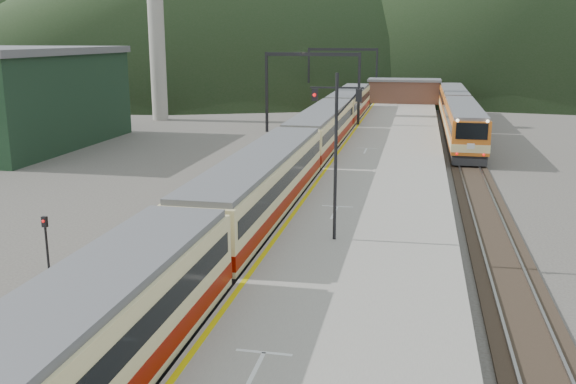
# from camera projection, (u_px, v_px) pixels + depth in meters

# --- Properties ---
(track_main) EXTENTS (2.60, 200.00, 0.23)m
(track_main) POSITION_uv_depth(u_px,v_px,m) (316.00, 161.00, 49.90)
(track_main) COLOR black
(track_main) RESTS_ON ground
(track_far) EXTENTS (2.60, 200.00, 0.23)m
(track_far) POSITION_uv_depth(u_px,v_px,m) (254.00, 159.00, 50.87)
(track_far) COLOR black
(track_far) RESTS_ON ground
(track_second) EXTENTS (2.60, 200.00, 0.23)m
(track_second) POSITION_uv_depth(u_px,v_px,m) (469.00, 167.00, 47.66)
(track_second) COLOR black
(track_second) RESTS_ON ground
(platform) EXTENTS (8.00, 100.00, 1.00)m
(platform) POSITION_uv_depth(u_px,v_px,m) (387.00, 163.00, 46.80)
(platform) COLOR gray
(platform) RESTS_ON ground
(gantry_near) EXTENTS (9.55, 0.25, 8.00)m
(gantry_near) POSITION_uv_depth(u_px,v_px,m) (312.00, 77.00, 63.43)
(gantry_near) COLOR black
(gantry_near) RESTS_ON ground
(gantry_far) EXTENTS (9.55, 0.25, 8.00)m
(gantry_far) POSITION_uv_depth(u_px,v_px,m) (342.00, 66.00, 87.23)
(gantry_far) COLOR black
(gantry_far) RESTS_ON ground
(warehouse) EXTENTS (14.50, 20.50, 8.60)m
(warehouse) POSITION_uv_depth(u_px,v_px,m) (5.00, 97.00, 56.25)
(warehouse) COLOR black
(warehouse) RESTS_ON ground
(station_shed) EXTENTS (9.40, 4.40, 3.10)m
(station_shed) POSITION_uv_depth(u_px,v_px,m) (404.00, 91.00, 84.39)
(station_shed) COLOR brown
(station_shed) RESTS_ON platform
(main_train) EXTENTS (2.96, 81.16, 3.62)m
(main_train) POSITION_uv_depth(u_px,v_px,m) (299.00, 153.00, 42.37)
(main_train) COLOR beige
(main_train) RESTS_ON track_main
(second_train) EXTENTS (2.75, 37.52, 3.36)m
(second_train) POSITION_uv_depth(u_px,v_px,m) (458.00, 114.00, 64.50)
(second_train) COLOR orange
(second_train) RESTS_ON track_second
(signal_mast) EXTENTS (2.20, 0.27, 7.07)m
(signal_mast) POSITION_uv_depth(u_px,v_px,m) (336.00, 140.00, 26.64)
(signal_mast) COLOR black
(signal_mast) RESTS_ON platform
(short_signal_b) EXTENTS (0.25, 0.21, 2.27)m
(short_signal_b) POSITION_uv_depth(u_px,v_px,m) (239.00, 167.00, 40.46)
(short_signal_b) COLOR black
(short_signal_b) RESTS_ON ground
(short_signal_c) EXTENTS (0.24, 0.19, 2.27)m
(short_signal_c) POSITION_uv_depth(u_px,v_px,m) (46.00, 235.00, 26.63)
(short_signal_c) COLOR black
(short_signal_c) RESTS_ON ground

